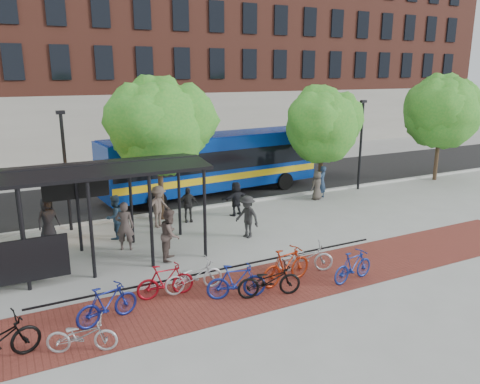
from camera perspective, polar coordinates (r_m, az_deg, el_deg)
name	(u,v)px	position (r m, az deg, el deg)	size (l,w,h in m)	color
ground	(253,230)	(20.36, 1.54, -4.64)	(160.00, 160.00, 0.00)	#9E9E99
asphalt_street	(187,190)	(27.35, -6.52, 0.28)	(160.00, 8.00, 0.01)	black
curb	(215,206)	(23.76, -3.09, -1.69)	(160.00, 0.25, 0.12)	#B7B7B2
brick_strip	(272,284)	(15.42, 3.96, -11.14)	(24.00, 3.00, 0.01)	maroon
bike_rack_rail	(224,281)	(15.58, -1.95, -10.84)	(12.00, 0.05, 0.95)	black
building_brick	(215,36)	(47.11, -3.11, 18.49)	(55.00, 14.00, 20.00)	brown
bus_shelter	(45,185)	(16.83, -22.63, 0.78)	(10.60, 3.07, 3.60)	black
tree_b	(160,123)	(21.30, -9.75, 8.33)	(5.15, 4.20, 6.47)	#382619
tree_c	(323,122)	(25.51, 10.11, 8.37)	(4.66, 3.80, 5.92)	#382619
tree_d	(442,108)	(31.73, 23.43, 9.33)	(5.39, 4.40, 6.55)	#382619
lamp_post_left	(66,168)	(20.96, -20.49, 2.78)	(0.35, 0.20, 5.12)	black
lamp_post_right	(361,142)	(27.70, 14.52, 5.88)	(0.35, 0.20, 5.12)	black
bus	(213,160)	(25.90, -3.28, 3.89)	(12.60, 3.85, 3.35)	navy
bike_2	(82,335)	(12.47, -18.72, -16.20)	(0.60, 1.71, 0.90)	#98979A
bike_3	(107,304)	(13.53, -15.89, -12.97)	(0.51, 1.81, 1.09)	navy
bike_5	(165,281)	(14.54, -9.09, -10.63)	(0.50, 1.77, 1.06)	maroon
bike_6	(194,276)	(14.83, -5.67, -10.14)	(0.66, 1.90, 1.00)	#B2B2B5
bike_7	(236,281)	(14.28, -0.45, -10.85)	(0.51, 1.82, 1.09)	navy
bike_8	(269,280)	(14.44, 3.58, -10.70)	(0.69, 1.98, 1.04)	black
bike_9	(286,266)	(15.28, 5.65, -8.94)	(0.57, 2.01, 1.21)	maroon
bike_10	(305,257)	(16.28, 7.94, -7.89)	(0.67, 1.92, 1.01)	#A3A3A5
bike_11	(353,266)	(15.83, 13.62, -8.78)	(0.49, 1.73, 1.04)	navy
pedestrian_0	(48,219)	(20.31, -22.39, -3.10)	(0.89, 0.58, 1.82)	black
pedestrian_1	(125,226)	(18.38, -13.87, -4.05)	(0.70, 0.46, 1.91)	#493E3A
pedestrian_2	(115,217)	(19.74, -15.02, -2.96)	(0.89, 0.69, 1.83)	#1F344A
pedestrian_3	(159,207)	(20.76, -9.90, -1.77)	(1.21, 0.69, 1.87)	brown
pedestrian_4	(188,205)	(21.34, -6.39, -1.54)	(0.95, 0.39, 1.62)	#252525
pedestrian_5	(236,199)	(22.19, -0.50, -0.81)	(1.51, 0.48, 1.63)	black
pedestrian_6	(317,185)	(25.26, 9.37, 0.79)	(0.76, 0.49, 1.55)	#453E37
pedestrian_7	(322,182)	(25.62, 9.94, 1.20)	(0.64, 0.42, 1.76)	#21334E
pedestrian_8	(170,234)	(17.15, -8.48, -5.14)	(0.92, 0.72, 1.90)	brown
pedestrian_9	(247,217)	(19.21, 0.89, -3.02)	(1.15, 0.66, 1.77)	#242424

